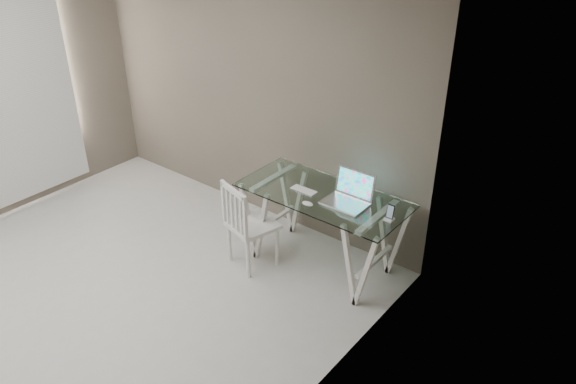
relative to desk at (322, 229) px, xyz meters
name	(u,v)px	position (x,y,z in m)	size (l,w,h in m)	color
room	(25,117)	(-1.26, -1.80, 1.33)	(4.50, 4.52, 2.71)	#B6B4AF
desk	(322,229)	(0.00, 0.00, 0.00)	(1.50, 0.70, 0.75)	silver
chair	(246,222)	(-0.53, -0.43, 0.09)	(0.48, 0.48, 0.85)	white
laptop	(349,195)	(0.24, 0.04, 0.42)	(0.37, 0.30, 0.26)	silver
keyboard	(304,190)	(-0.17, -0.05, 0.37)	(0.25, 0.11, 0.01)	silver
mouse	(308,204)	(0.01, -0.23, 0.38)	(0.10, 0.06, 0.03)	silver
phone_dock	(390,216)	(0.66, -0.01, 0.40)	(0.07, 0.07, 0.13)	white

